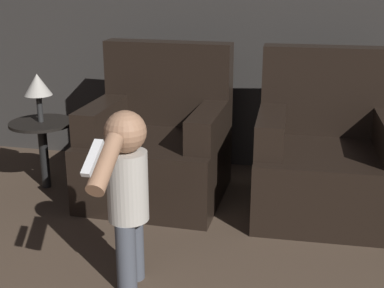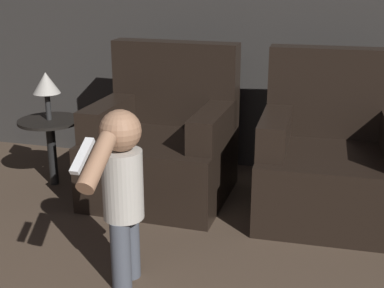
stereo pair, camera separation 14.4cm
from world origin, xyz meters
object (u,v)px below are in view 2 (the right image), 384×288
lamp (46,84)px  armchair_left (164,146)px  armchair_right (333,161)px  person_toddler (122,185)px

lamp → armchair_left: bearing=4.4°
armchair_left → armchair_right: same height
person_toddler → armchair_right: bearing=-38.2°
armchair_right → person_toddler: (-0.90, -1.07, 0.17)m
armchair_right → armchair_left: bearing=178.0°
person_toddler → lamp: bearing=45.5°
armchair_right → person_toddler: size_ratio=1.14×
armchair_right → lamp: armchair_right is taller
lamp → armchair_right: bearing=1.9°
armchair_right → lamp: size_ratio=3.03×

